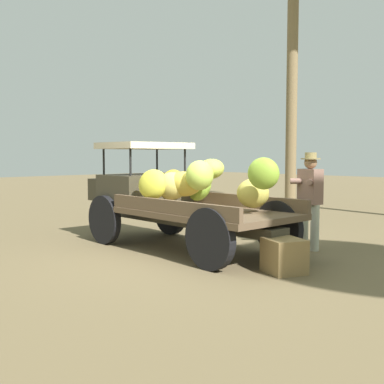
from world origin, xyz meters
TOP-DOWN VIEW (x-y plane):
  - ground_plane at (0.00, 0.00)m, footprint 60.00×60.00m
  - truck at (0.62, -0.21)m, footprint 4.52×1.83m
  - farmer at (-1.30, -1.72)m, footprint 0.53×0.49m
  - wooden_crate at (-1.97, -0.01)m, footprint 0.67×0.65m

SIDE VIEW (x-z plane):
  - ground_plane at x=0.00m, z-range 0.00..0.00m
  - wooden_crate at x=-1.97m, z-range 0.00..0.48m
  - truck at x=0.62m, z-range 0.00..1.89m
  - farmer at x=-1.30m, z-range 0.12..1.82m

